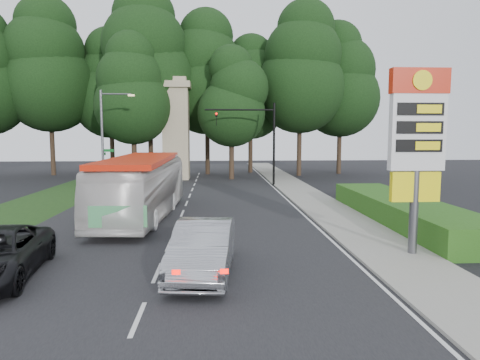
{
  "coord_description": "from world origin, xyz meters",
  "views": [
    {
      "loc": [
        1.92,
        -13.13,
        4.51
      ],
      "look_at": [
        3.14,
        8.35,
        2.2
      ],
      "focal_mm": 32.0,
      "sensor_mm": 36.0,
      "label": 1
    }
  ],
  "objects": [
    {
      "name": "tree_east_near",
      "position": [
        6.0,
        37.0,
        9.68
      ],
      "size": [
        8.12,
        8.12,
        15.95
      ],
      "color": "#2D2116",
      "rests_on": "ground"
    },
    {
      "name": "streetlight_signs",
      "position": [
        -6.99,
        22.01,
        4.44
      ],
      "size": [
        2.75,
        0.98,
        8.0
      ],
      "color": "#59595E",
      "rests_on": "ground"
    },
    {
      "name": "ground",
      "position": [
        0.0,
        0.0,
        0.0
      ],
      "size": [
        120.0,
        120.0,
        0.0
      ],
      "primitive_type": "plane",
      "color": "black",
      "rests_on": "ground"
    },
    {
      "name": "tree_center_left",
      "position": [
        -5.0,
        33.0,
        12.02
      ],
      "size": [
        10.08,
        10.08,
        19.8
      ],
      "color": "#2D2116",
      "rests_on": "ground"
    },
    {
      "name": "road_surface",
      "position": [
        0.0,
        12.0,
        0.01
      ],
      "size": [
        14.0,
        80.0,
        0.02
      ],
      "primitive_type": "cube",
      "color": "black",
      "rests_on": "ground"
    },
    {
      "name": "tree_center_right",
      "position": [
        1.0,
        35.0,
        11.02
      ],
      "size": [
        9.24,
        9.24,
        18.15
      ],
      "color": "#2D2116",
      "rests_on": "ground"
    },
    {
      "name": "tree_monument_left",
      "position": [
        -6.0,
        29.0,
        8.68
      ],
      "size": [
        7.28,
        7.28,
        14.3
      ],
      "color": "#2D2116",
      "rests_on": "ground"
    },
    {
      "name": "gas_station_pylon",
      "position": [
        9.2,
        1.99,
        4.45
      ],
      "size": [
        2.1,
        0.45,
        6.85
      ],
      "color": "#59595E",
      "rests_on": "ground"
    },
    {
      "name": "traffic_signal_mast",
      "position": [
        5.68,
        24.0,
        4.67
      ],
      "size": [
        6.1,
        0.35,
        7.2
      ],
      "color": "black",
      "rests_on": "ground"
    },
    {
      "name": "monument",
      "position": [
        -2.0,
        30.0,
        5.1
      ],
      "size": [
        3.0,
        3.0,
        10.05
      ],
      "color": "tan",
      "rests_on": "ground"
    },
    {
      "name": "hedge",
      "position": [
        11.5,
        8.0,
        0.6
      ],
      "size": [
        3.0,
        14.0,
        1.2
      ],
      "primitive_type": "cube",
      "color": "#295416",
      "rests_on": "ground"
    },
    {
      "name": "tree_west_mid",
      "position": [
        -16.0,
        35.0,
        11.69
      ],
      "size": [
        9.8,
        9.8,
        19.25
      ],
      "color": "#2D2116",
      "rests_on": "ground"
    },
    {
      "name": "tree_monument_right",
      "position": [
        3.5,
        29.5,
        8.01
      ],
      "size": [
        6.72,
        6.72,
        13.2
      ],
      "color": "#2D2116",
      "rests_on": "ground"
    },
    {
      "name": "grass_verge_left",
      "position": [
        -9.5,
        18.0,
        0.01
      ],
      "size": [
        5.0,
        50.0,
        0.02
      ],
      "primitive_type": "cube",
      "color": "#193814",
      "rests_on": "ground"
    },
    {
      "name": "tree_west_near",
      "position": [
        -10.0,
        37.0,
        10.02
      ],
      "size": [
        8.4,
        8.4,
        16.5
      ],
      "color": "#2D2116",
      "rests_on": "ground"
    },
    {
      "name": "transit_bus",
      "position": [
        -2.06,
        9.96,
        1.64
      ],
      "size": [
        3.47,
        11.95,
        3.29
      ],
      "primitive_type": "imported",
      "rotation": [
        0.0,
        0.0,
        -0.06
      ],
      "color": "silver",
      "rests_on": "ground"
    },
    {
      "name": "tree_east_mid",
      "position": [
        11.0,
        33.0,
        11.35
      ],
      "size": [
        9.52,
        9.52,
        18.7
      ],
      "color": "#2D2116",
      "rests_on": "ground"
    },
    {
      "name": "sidewalk_right",
      "position": [
        8.5,
        12.0,
        0.06
      ],
      "size": [
        3.0,
        80.0,
        0.12
      ],
      "primitive_type": "cube",
      "color": "gray",
      "rests_on": "ground"
    },
    {
      "name": "sedan_silver",
      "position": [
        1.5,
        0.37,
        0.85
      ],
      "size": [
        2.27,
        5.29,
        1.7
      ],
      "primitive_type": "imported",
      "rotation": [
        0.0,
        0.0,
        -0.09
      ],
      "color": "#9EA0A5",
      "rests_on": "ground"
    },
    {
      "name": "tree_far_east",
      "position": [
        16.0,
        35.0,
        10.35
      ],
      "size": [
        8.68,
        8.68,
        17.05
      ],
      "color": "#2D2116",
      "rests_on": "ground"
    }
  ]
}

